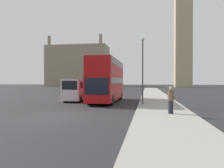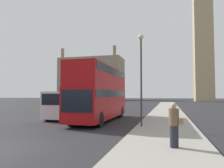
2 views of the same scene
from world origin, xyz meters
TOP-DOWN VIEW (x-y plane):
  - ground_plane at (0.00, 0.00)m, footprint 300.00×300.00m
  - sidewalk_strip at (6.94, 0.00)m, footprint 3.89×120.00m
  - clock_tower at (19.41, 74.90)m, footprint 6.69×6.86m
  - building_block_distant at (-27.09, 87.72)m, footprint 28.64×12.81m
  - red_double_decker_bus at (1.44, 10.41)m, footprint 2.47×10.06m
  - white_van at (-2.18, 11.22)m, footprint 2.00×5.68m
  - pedestrian at (7.33, 1.49)m, footprint 0.55×0.39m
  - street_lamp at (5.39, 6.98)m, footprint 0.36×0.36m

SIDE VIEW (x-z plane):
  - ground_plane at x=0.00m, z-range 0.00..0.00m
  - sidewalk_strip at x=6.94m, z-range 0.00..0.15m
  - pedestrian at x=7.33m, z-range 0.15..1.91m
  - white_van at x=-2.18m, z-range 0.09..2.60m
  - red_double_decker_bus at x=1.44m, z-range 0.26..4.83m
  - street_lamp at x=5.39m, z-range 1.07..7.25m
  - building_block_distant at x=-27.09m, z-range -2.08..21.35m
  - clock_tower at x=19.41m, z-range 0.70..55.56m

